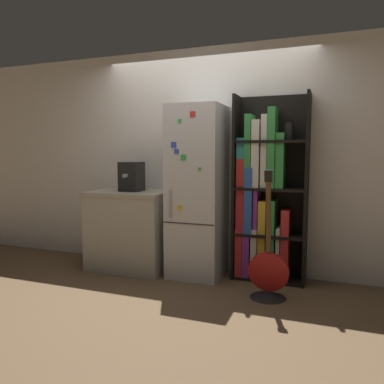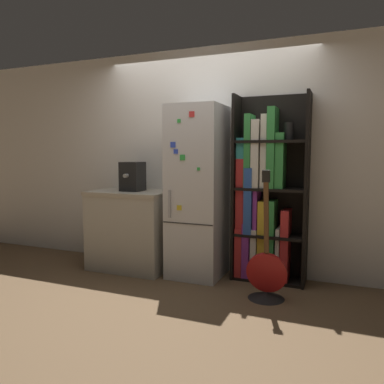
{
  "view_description": "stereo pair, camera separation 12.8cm",
  "coord_description": "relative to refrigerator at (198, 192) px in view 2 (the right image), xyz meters",
  "views": [
    {
      "loc": [
        1.39,
        -3.75,
        1.38
      ],
      "look_at": [
        -0.06,
        0.15,
        0.95
      ],
      "focal_mm": 35.0,
      "sensor_mm": 36.0,
      "label": 1
    },
    {
      "loc": [
        1.51,
        -3.71,
        1.38
      ],
      "look_at": [
        -0.06,
        0.15,
        0.95
      ],
      "focal_mm": 35.0,
      "sensor_mm": 36.0,
      "label": 2
    }
  ],
  "objects": [
    {
      "name": "espresso_machine",
      "position": [
        -0.81,
        -0.03,
        0.16
      ],
      "size": [
        0.24,
        0.3,
        0.34
      ],
      "color": "black",
      "rests_on": "kitchen_counter"
    },
    {
      "name": "guitar",
      "position": [
        0.86,
        -0.41,
        -0.78
      ],
      "size": [
        0.39,
        0.35,
        1.23
      ],
      "color": "black",
      "rests_on": "ground_plane"
    },
    {
      "name": "wall_back",
      "position": [
        0.0,
        0.32,
        0.35
      ],
      "size": [
        8.0,
        0.05,
        2.6
      ],
      "color": "white",
      "rests_on": "ground_plane"
    },
    {
      "name": "ground_plane",
      "position": [
        0.0,
        -0.16,
        -0.95
      ],
      "size": [
        16.0,
        16.0,
        0.0
      ],
      "primitive_type": "plane",
      "color": "brown"
    },
    {
      "name": "bookshelf",
      "position": [
        0.72,
        0.15,
        -0.06
      ],
      "size": [
        0.78,
        0.33,
        2.0
      ],
      "color": "black",
      "rests_on": "ground_plane"
    },
    {
      "name": "kitchen_counter",
      "position": [
        -0.83,
        -0.03,
        -0.48
      ],
      "size": [
        0.95,
        0.67,
        0.94
      ],
      "color": "#BCB7A8",
      "rests_on": "ground_plane"
    },
    {
      "name": "refrigerator",
      "position": [
        0.0,
        0.0,
        0.0
      ],
      "size": [
        0.58,
        0.61,
        1.9
      ],
      "color": "silver",
      "rests_on": "ground_plane"
    }
  ]
}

